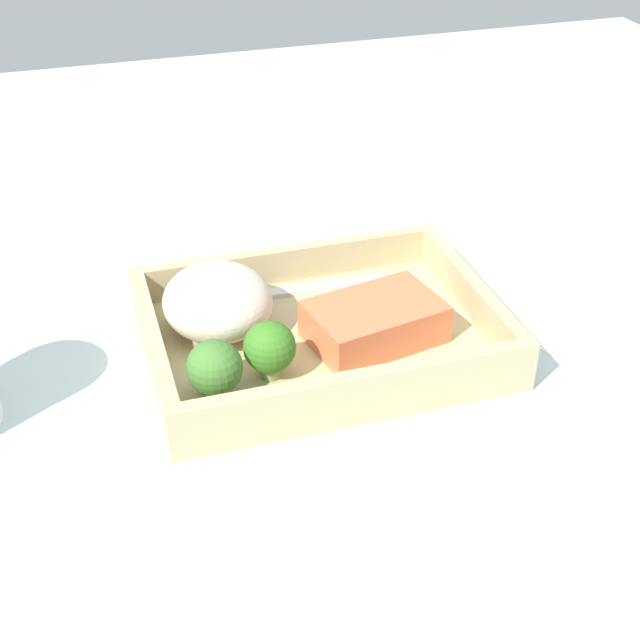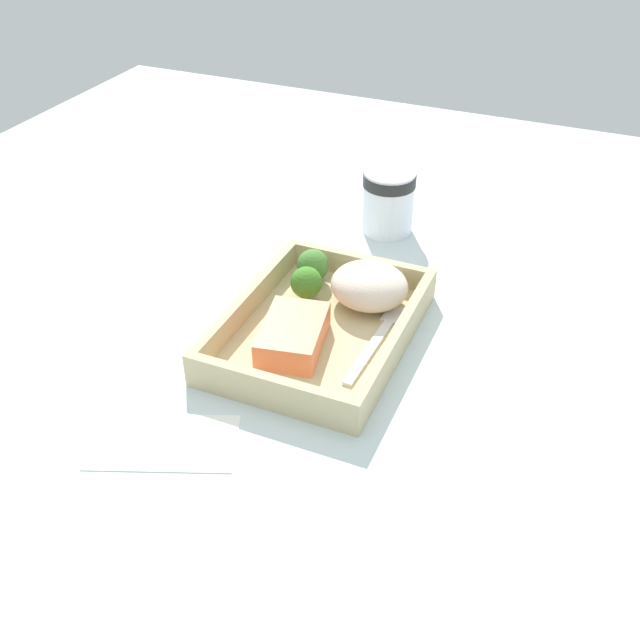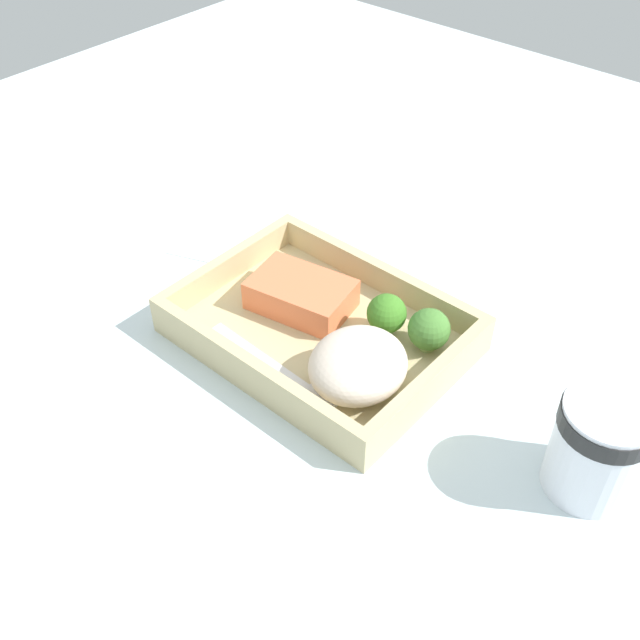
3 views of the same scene
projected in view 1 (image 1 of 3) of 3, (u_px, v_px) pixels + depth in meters
ground_plane at (320, 358)px, 72.19cm from camera, size 160.00×160.00×2.00cm
takeout_tray at (320, 342)px, 71.31cm from camera, size 27.37×20.12×1.20cm
tray_rim at (320, 320)px, 70.14cm from camera, size 27.37×20.12×3.02cm
salmon_fillet at (375, 322)px, 69.78cm from camera, size 11.24×8.46×3.18cm
mashed_potatoes at (218, 301)px, 70.35cm from camera, size 8.68×9.55×5.27cm
broccoli_floret_1 at (270, 348)px, 65.12cm from camera, size 3.93×3.93×4.61cm
broccoli_floret_2 at (215, 368)px, 63.35cm from camera, size 4.10×4.10×4.49cm
fork at (286, 292)px, 76.11cm from camera, size 15.85×2.33×0.44cm
receipt_slip at (611, 353)px, 70.89cm from camera, size 12.78×16.53×0.24cm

